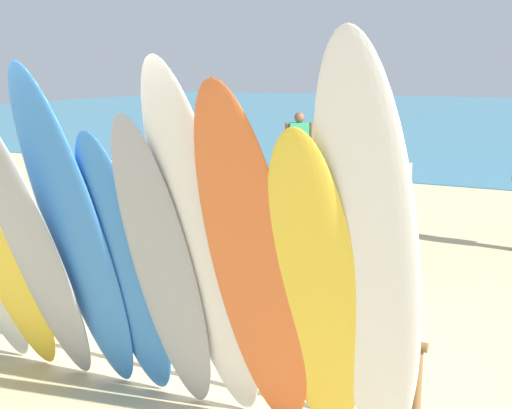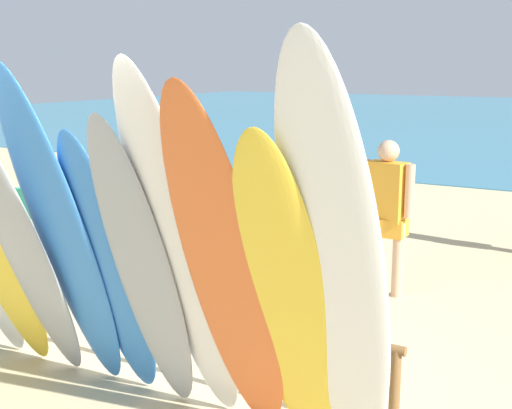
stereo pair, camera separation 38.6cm
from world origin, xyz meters
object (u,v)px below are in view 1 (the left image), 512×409
Objects in this scene: surfboard_blue_6 at (126,272)px; surfboard_grey_7 at (165,274)px; surfboard_grey_4 at (34,253)px; surfboard_white_8 at (206,257)px; beachgoer_by_water at (328,148)px; surfboard_orange_9 at (256,278)px; surfboard_yellow_10 at (316,302)px; beachgoer_photographing at (299,144)px; surfboard_rack at (152,309)px; beachgoer_near_rack at (383,205)px; surfboard_white_11 at (369,272)px; surfboard_blue_5 at (77,240)px.

surfboard_grey_7 reaches higher than surfboard_blue_6.
surfboard_white_8 is at bearing 3.47° from surfboard_grey_4.
surfboard_orange_9 is at bearing -36.37° from beachgoer_by_water.
beachgoer_photographing is (-3.84, 8.84, -0.20)m from surfboard_yellow_10.
beachgoer_photographing is at bearing 105.27° from surfboard_rack.
beachgoer_near_rack reaches higher than beachgoer_by_water.
surfboard_white_11 is 1.68× the size of beachgoer_near_rack.
surfboard_orange_9 is at bearing -179.08° from surfboard_white_11.
surfboard_white_11 is at bearing -32.27° from beachgoer_by_water.
beachgoer_by_water is at bearing 100.75° from surfboard_rack.
surfboard_grey_4 is 1.53× the size of beachgoer_by_water.
surfboard_white_8 is at bearing -35.46° from surfboard_rack.
surfboard_white_11 is at bearing -19.06° from surfboard_rack.
surfboard_grey_4 is 3.78m from beachgoer_near_rack.
beachgoer_photographing is at bearing 108.22° from surfboard_blue_6.
beachgoer_photographing is at bearing 114.28° from surfboard_white_8.
beachgoer_near_rack reaches higher than beachgoer_photographing.
surfboard_blue_5 is 1.01× the size of surfboard_orange_9.
surfboard_white_11 is (1.06, -0.05, 0.06)m from surfboard_white_8.
surfboard_grey_7 is 1.05m from surfboard_yellow_10.
surfboard_grey_7 is (0.54, -0.59, 0.52)m from surfboard_rack.
surfboard_orange_9 is (1.42, -0.10, -0.04)m from surfboard_blue_5.
surfboard_white_11 is at bearing -13.28° from surfboard_yellow_10.
surfboard_white_8 reaches higher than surfboard_grey_7.
surfboard_white_8 is 0.40m from surfboard_orange_9.
surfboard_grey_7 is (0.39, -0.10, 0.06)m from surfboard_blue_6.
surfboard_grey_7 is at bearing -177.49° from surfboard_white_8.
surfboard_grey_7 is 0.90× the size of surfboard_orange_9.
surfboard_rack is 1.85× the size of surfboard_yellow_10.
surfboard_yellow_10 is 1.39× the size of beachgoer_near_rack.
surfboard_grey_4 is 1.07m from surfboard_grey_7.
surfboard_grey_4 is at bearing -101.22° from beachgoer_near_rack.
surfboard_yellow_10 reaches higher than beachgoer_photographing.
surfboard_white_11 is (1.91, -0.66, 0.74)m from surfboard_rack.
surfboard_blue_5 is 3.61m from beachgoer_near_rack.
surfboard_blue_5 is 1.66× the size of beachgoer_by_water.
surfboard_white_8 is at bearing 173.98° from surfboard_yellow_10.
surfboard_blue_6 is at bearing 175.80° from surfboard_white_8.
surfboard_yellow_10 is at bearing 4.31° from surfboard_white_8.
surfboard_white_8 is 3.42m from beachgoer_near_rack.
surfboard_blue_6 reaches higher than surfboard_rack.
surfboard_grey_4 is (-0.53, -0.66, 0.55)m from surfboard_rack.
beachgoer_by_water is at bearing 103.99° from surfboard_blue_6.
surfboard_blue_6 is 0.92× the size of surfboard_yellow_10.
surfboard_grey_7 is at bearing -40.63° from beachgoer_by_water.
surfboard_blue_6 is at bearing -91.83° from beachgoer_near_rack.
surfboard_orange_9 is 8.88m from beachgoer_by_water.
surfboard_blue_5 reaches higher than surfboard_blue_6.
surfboard_blue_5 is 0.41m from surfboard_blue_6.
surfboard_yellow_10 reaches higher than surfboard_rack.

